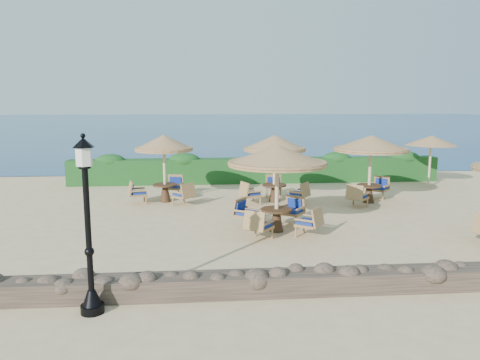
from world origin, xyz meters
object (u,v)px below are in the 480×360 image
cafe_set_2 (164,158)px  cafe_set_3 (275,156)px  extra_parasol (431,141)px  lamp_post (88,233)px  cafe_set_0 (277,171)px  cafe_set_4 (371,151)px

cafe_set_2 → cafe_set_3: same height
extra_parasol → cafe_set_3: size_ratio=0.87×
lamp_post → extra_parasol: bearing=43.6°
cafe_set_0 → cafe_set_2: bearing=128.7°
extra_parasol → cafe_set_3: 8.04m
cafe_set_0 → cafe_set_4: same height
cafe_set_3 → cafe_set_2: bearing=174.6°
cafe_set_0 → cafe_set_4: bearing=41.4°
cafe_set_4 → lamp_post: bearing=-133.8°
cafe_set_2 → cafe_set_3: (4.31, -0.41, 0.05)m
cafe_set_0 → cafe_set_3: (0.60, 4.23, -0.06)m
cafe_set_0 → cafe_set_4: size_ratio=1.04×
cafe_set_3 → cafe_set_0: bearing=-98.1°
lamp_post → cafe_set_4: lamp_post is taller
lamp_post → cafe_set_2: size_ratio=1.23×
cafe_set_3 → extra_parasol: bearing=18.2°
cafe_set_2 → cafe_set_3: bearing=-5.4°
lamp_post → cafe_set_2: bearing=86.2°
lamp_post → cafe_set_3: (4.97, 9.49, 0.27)m
extra_parasol → cafe_set_4: bearing=-143.0°
lamp_post → cafe_set_3: 10.71m
cafe_set_4 → cafe_set_3: bearing=173.1°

